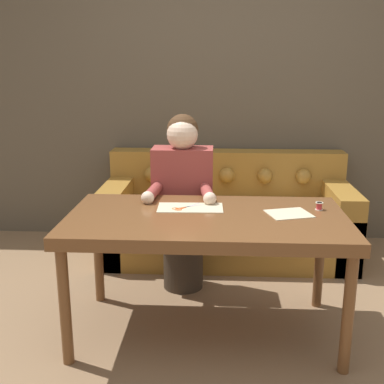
# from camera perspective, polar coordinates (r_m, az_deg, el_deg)

# --- Properties ---
(ground_plane) EXTENTS (16.00, 16.00, 0.00)m
(ground_plane) POSITION_cam_1_polar(r_m,az_deg,el_deg) (2.93, 4.37, -16.94)
(ground_plane) COLOR #846647
(wall_back) EXTENTS (8.00, 0.06, 2.60)m
(wall_back) POSITION_cam_1_polar(r_m,az_deg,el_deg) (4.28, 4.27, 11.63)
(wall_back) COLOR brown
(wall_back) RESTS_ON ground_plane
(dining_table) EXTENTS (1.56, 0.83, 0.73)m
(dining_table) POSITION_cam_1_polar(r_m,az_deg,el_deg) (2.71, 1.73, -4.16)
(dining_table) COLOR brown
(dining_table) RESTS_ON ground_plane
(couch) EXTENTS (2.01, 0.88, 0.82)m
(couch) POSITION_cam_1_polar(r_m,az_deg,el_deg) (4.03, 4.09, -3.14)
(couch) COLOR olive
(couch) RESTS_ON ground_plane
(person) EXTENTS (0.46, 0.56, 1.23)m
(person) POSITION_cam_1_polar(r_m,az_deg,el_deg) (3.29, -1.11, -1.28)
(person) COLOR #33281E
(person) RESTS_ON ground_plane
(pattern_paper_main) EXTENTS (0.39, 0.21, 0.00)m
(pattern_paper_main) POSITION_cam_1_polar(r_m,az_deg,el_deg) (2.82, -0.21, -1.87)
(pattern_paper_main) COLOR beige
(pattern_paper_main) RESTS_ON dining_table
(pattern_paper_offcut) EXTENTS (0.28, 0.25, 0.00)m
(pattern_paper_offcut) POSITION_cam_1_polar(r_m,az_deg,el_deg) (2.77, 11.41, -2.53)
(pattern_paper_offcut) COLOR beige
(pattern_paper_offcut) RESTS_ON dining_table
(scissors) EXTENTS (0.18, 0.17, 0.01)m
(scissors) POSITION_cam_1_polar(r_m,az_deg,el_deg) (2.81, -1.10, -1.93)
(scissors) COLOR silver
(scissors) RESTS_ON dining_table
(thread_spool) EXTENTS (0.04, 0.04, 0.05)m
(thread_spool) POSITION_cam_1_polar(r_m,az_deg,el_deg) (2.88, 14.83, -1.63)
(thread_spool) COLOR red
(thread_spool) RESTS_ON dining_table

